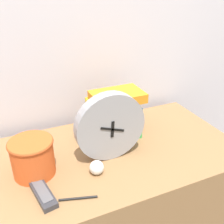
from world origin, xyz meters
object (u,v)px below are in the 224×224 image
at_px(desk_clock, 110,127).
at_px(crumpled_paper_ball, 96,168).
at_px(book_stack, 113,114).
at_px(pen, 78,198).
at_px(basket, 33,156).
at_px(tv_remote, 42,192).

bearing_deg(desk_clock, crumpled_paper_ball, -140.61).
bearing_deg(book_stack, crumpled_paper_ball, -126.35).
relative_size(crumpled_paper_ball, pen, 0.43).
bearing_deg(crumpled_paper_ball, pen, -135.59).
bearing_deg(book_stack, basket, -159.06).
height_order(book_stack, crumpled_paper_ball, book_stack).
bearing_deg(basket, pen, -60.56).
relative_size(book_stack, basket, 1.57).
xyz_separation_m(basket, crumpled_paper_ball, (0.21, -0.10, -0.05)).
xyz_separation_m(book_stack, pen, (-0.28, -0.34, -0.09)).
bearing_deg(book_stack, desk_clock, -117.39).
relative_size(book_stack, pen, 2.04).
height_order(desk_clock, book_stack, desk_clock).
relative_size(book_stack, crumpled_paper_ball, 4.72).
bearing_deg(crumpled_paper_ball, basket, 155.08).
distance_m(basket, crumpled_paper_ball, 0.23).
bearing_deg(basket, crumpled_paper_ball, -24.92).
distance_m(desk_clock, tv_remote, 0.34).
bearing_deg(tv_remote, basket, 91.62).
relative_size(desk_clock, book_stack, 1.10).
relative_size(basket, pen, 1.29).
bearing_deg(crumpled_paper_ball, tv_remote, -172.45).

